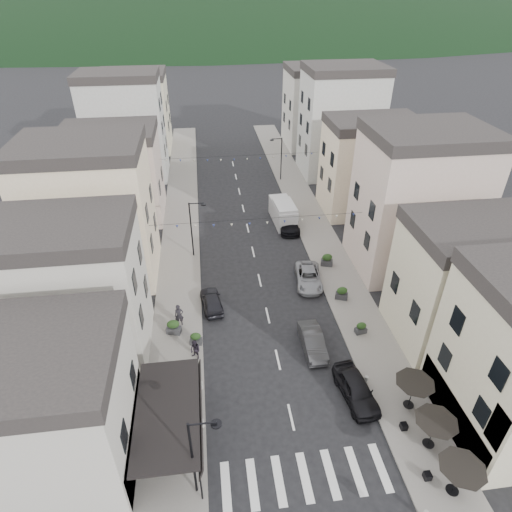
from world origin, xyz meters
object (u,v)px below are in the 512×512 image
(parked_car_b, at_px, (313,342))
(parked_car_c, at_px, (309,277))
(parked_car_e, at_px, (212,301))
(pedestrian_b, at_px, (195,350))
(delivery_van, at_px, (283,212))
(pedestrian_a, at_px, (179,315))
(parked_car_a, at_px, (356,389))
(parked_car_d, at_px, (289,222))

(parked_car_b, height_order, parked_car_c, parked_car_b)
(parked_car_e, bearing_deg, pedestrian_b, 68.61)
(delivery_van, bearing_deg, pedestrian_a, -128.67)
(parked_car_a, height_order, delivery_van, delivery_van)
(parked_car_c, xyz_separation_m, pedestrian_a, (-11.68, -4.33, 0.43))
(parked_car_b, relative_size, parked_car_e, 1.08)
(pedestrian_b, bearing_deg, parked_car_a, 17.52)
(parked_car_e, bearing_deg, pedestrian_a, 29.37)
(parked_car_a, xyz_separation_m, parked_car_b, (-1.80, 4.78, -0.08))
(parked_car_d, bearing_deg, parked_car_b, -90.89)
(parked_car_b, xyz_separation_m, delivery_van, (1.41, 20.15, 0.57))
(parked_car_b, bearing_deg, parked_car_e, 140.95)
(parked_car_b, distance_m, pedestrian_b, 8.83)
(parked_car_a, height_order, parked_car_c, parked_car_a)
(delivery_van, bearing_deg, pedestrian_b, -120.45)
(parked_car_b, xyz_separation_m, pedestrian_a, (-10.07, 3.86, 0.40))
(parked_car_a, distance_m, pedestrian_b, 11.66)
(parked_car_a, relative_size, parked_car_e, 1.16)
(parked_car_a, xyz_separation_m, parked_car_e, (-9.20, 10.66, -0.11))
(parked_car_a, distance_m, parked_car_d, 23.48)
(parked_car_c, bearing_deg, parked_car_e, -158.29)
(parked_car_e, relative_size, pedestrian_b, 2.36)
(parked_car_b, height_order, delivery_van, delivery_van)
(parked_car_c, bearing_deg, pedestrian_a, -152.34)
(parked_car_d, xyz_separation_m, delivery_van, (-0.38, 1.45, 0.52))
(parked_car_a, xyz_separation_m, pedestrian_b, (-10.62, 4.79, 0.18))
(parked_car_a, distance_m, delivery_van, 24.93)
(pedestrian_a, distance_m, pedestrian_b, 4.04)
(parked_car_c, relative_size, pedestrian_a, 2.47)
(parked_car_d, bearing_deg, pedestrian_b, -115.02)
(parked_car_c, bearing_deg, parked_car_d, 96.40)
(parked_car_c, distance_m, parked_car_e, 9.30)
(parked_car_c, distance_m, pedestrian_a, 12.46)
(parked_car_a, relative_size, parked_car_d, 0.88)
(parked_car_c, height_order, pedestrian_b, pedestrian_b)
(parked_car_a, relative_size, pedestrian_b, 2.74)
(parked_car_b, relative_size, parked_car_d, 0.82)
(parked_car_a, xyz_separation_m, pedestrian_a, (-11.87, 8.64, 0.32))
(parked_car_d, height_order, pedestrian_a, pedestrian_a)
(parked_car_a, bearing_deg, parked_car_b, 103.52)
(delivery_van, bearing_deg, parked_car_a, -92.61)
(parked_car_b, distance_m, pedestrian_a, 10.79)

